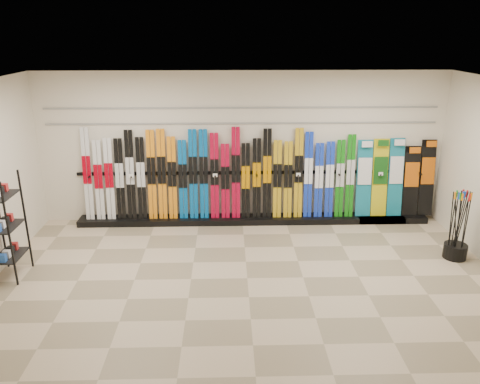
{
  "coord_description": "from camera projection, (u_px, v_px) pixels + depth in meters",
  "views": [
    {
      "loc": [
        -0.3,
        -6.53,
        3.73
      ],
      "look_at": [
        -0.09,
        1.0,
        1.1
      ],
      "focal_mm": 35.0,
      "sensor_mm": 36.0,
      "label": 1
    }
  ],
  "objects": [
    {
      "name": "slatwall_rail_1",
      "position": [
        242.0,
        108.0,
        8.98
      ],
      "size": [
        7.6,
        0.02,
        0.03
      ],
      "primitive_type": "cube",
      "color": "gray",
      "rests_on": "back_wall"
    },
    {
      "name": "back_wall",
      "position": [
        242.0,
        148.0,
        9.26
      ],
      "size": [
        8.0,
        0.0,
        8.0
      ],
      "primitive_type": "plane",
      "rotation": [
        1.57,
        0.0,
        0.0
      ],
      "color": "beige",
      "rests_on": "floor"
    },
    {
      "name": "slatwall_rail_0",
      "position": [
        242.0,
        123.0,
        9.08
      ],
      "size": [
        7.6,
        0.02,
        0.03
      ],
      "primitive_type": "cube",
      "color": "gray",
      "rests_on": "back_wall"
    },
    {
      "name": "snowboards",
      "position": [
        395.0,
        179.0,
        9.42
      ],
      "size": [
        1.58,
        0.24,
        1.57
      ],
      "color": "#14728C",
      "rests_on": "ski_rack_base"
    },
    {
      "name": "ski_rack_base",
      "position": [
        254.0,
        219.0,
        9.54
      ],
      "size": [
        8.0,
        0.4,
        0.12
      ],
      "primitive_type": "cube",
      "color": "black",
      "rests_on": "floor"
    },
    {
      "name": "floor",
      "position": [
        247.0,
        278.0,
        7.4
      ],
      "size": [
        8.0,
        8.0,
        0.0
      ],
      "primitive_type": "plane",
      "color": "gray",
      "rests_on": "ground"
    },
    {
      "name": "skis",
      "position": [
        218.0,
        177.0,
        9.26
      ],
      "size": [
        5.38,
        0.22,
        1.83
      ],
      "color": "silver",
      "rests_on": "ski_rack_base"
    },
    {
      "name": "pole_bin",
      "position": [
        455.0,
        251.0,
        8.03
      ],
      "size": [
        0.39,
        0.39,
        0.25
      ],
      "primitive_type": "cylinder",
      "color": "black",
      "rests_on": "floor"
    },
    {
      "name": "accessory_rack",
      "position": [
        5.0,
        227.0,
        7.21
      ],
      "size": [
        0.4,
        0.6,
        1.67
      ],
      "primitive_type": "cube",
      "color": "black",
      "rests_on": "floor"
    },
    {
      "name": "ski_poles",
      "position": [
        458.0,
        225.0,
        7.87
      ],
      "size": [
        0.31,
        0.31,
        1.18
      ],
      "color": "black",
      "rests_on": "pole_bin"
    },
    {
      "name": "ceiling",
      "position": [
        248.0,
        85.0,
        6.41
      ],
      "size": [
        8.0,
        8.0,
        0.0
      ],
      "primitive_type": "plane",
      "rotation": [
        3.14,
        0.0,
        0.0
      ],
      "color": "silver",
      "rests_on": "back_wall"
    }
  ]
}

